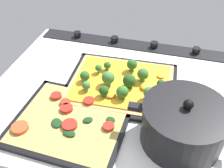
% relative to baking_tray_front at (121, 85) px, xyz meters
% --- Properties ---
extents(ground_plane, '(0.78, 0.64, 0.03)m').
position_rel_baking_tray_front_xyz_m(ground_plane, '(0.01, 0.03, -0.02)').
color(ground_plane, white).
extents(stove_control_panel, '(0.75, 0.07, 0.03)m').
position_rel_baking_tray_front_xyz_m(stove_control_panel, '(0.01, -0.25, 0.00)').
color(stove_control_panel, black).
rests_on(stove_control_panel, ground_plane).
extents(baking_tray_front, '(0.35, 0.29, 0.01)m').
position_rel_baking_tray_front_xyz_m(baking_tray_front, '(0.00, 0.00, 0.00)').
color(baking_tray_front, black).
rests_on(baking_tray_front, ground_plane).
extents(broccoli_pizza, '(0.33, 0.27, 0.06)m').
position_rel_baking_tray_front_xyz_m(broccoli_pizza, '(-0.00, 0.01, 0.02)').
color(broccoli_pizza, tan).
rests_on(broccoli_pizza, baking_tray_front).
extents(baking_tray_back, '(0.31, 0.28, 0.01)m').
position_rel_baking_tray_front_xyz_m(baking_tray_back, '(0.10, 0.19, 0.00)').
color(baking_tray_back, black).
rests_on(baking_tray_back, ground_plane).
extents(veggie_pizza_back, '(0.29, 0.25, 0.02)m').
position_rel_baking_tray_front_xyz_m(veggie_pizza_back, '(0.10, 0.18, 0.01)').
color(veggie_pizza_back, '#A4994E').
rests_on(veggie_pizza_back, baking_tray_back).
extents(cooking_pot, '(0.27, 0.21, 0.14)m').
position_rel_baking_tray_front_xyz_m(cooking_pot, '(-0.19, 0.16, 0.05)').
color(cooking_pot, black).
rests_on(cooking_pot, ground_plane).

